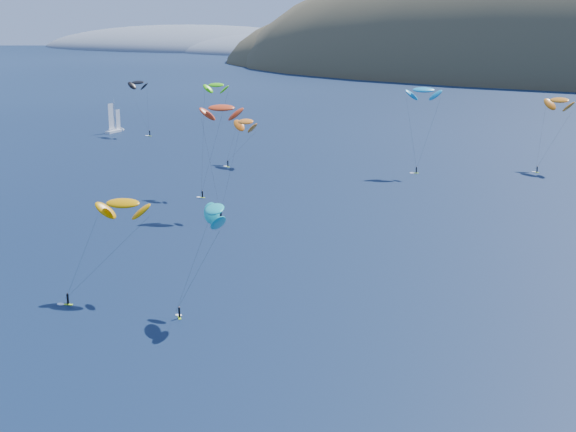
# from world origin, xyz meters

# --- Properties ---
(headland) EXTENTS (460.00, 250.00, 60.00)m
(headland) POSITION_xyz_m (-445.26, 750.08, -3.36)
(headland) COLOR slate
(headland) RESTS_ON ground
(sailboat) EXTENTS (9.28, 8.04, 11.57)m
(sailboat) POSITION_xyz_m (-113.17, 186.73, 0.95)
(sailboat) COLOR white
(sailboat) RESTS_ON ground
(kitesurfer_1) EXTENTS (10.41, 11.26, 14.36)m
(kitesurfer_1) POSITION_xyz_m (-41.78, 157.63, 11.71)
(kitesurfer_1) COLOR #B8FD1C
(kitesurfer_1) RESTS_ON ground
(kitesurfer_2) EXTENTS (8.68, 12.64, 15.74)m
(kitesurfer_2) POSITION_xyz_m (-3.79, 59.51, 13.51)
(kitesurfer_2) COLOR #B8FD1C
(kitesurfer_2) RESTS_ON ground
(kitesurfer_3) EXTENTS (6.37, 11.65, 26.32)m
(kitesurfer_3) POSITION_xyz_m (-30.77, 126.46, 24.46)
(kitesurfer_3) COLOR #B8FD1C
(kitesurfer_3) RESTS_ON ground
(kitesurfer_4) EXTENTS (9.66, 7.13, 23.93)m
(kitesurfer_4) POSITION_xyz_m (4.92, 169.25, 21.45)
(kitesurfer_4) COLOR #B8FD1C
(kitesurfer_4) RESTS_ON ground
(kitesurfer_5) EXTENTS (8.28, 10.37, 16.87)m
(kitesurfer_5) POSITION_xyz_m (12.63, 59.23, 14.57)
(kitesurfer_5) COLOR #B8FD1C
(kitesurfer_5) RESTS_ON ground
(kitesurfer_9) EXTENTS (9.40, 11.32, 24.18)m
(kitesurfer_9) POSITION_xyz_m (-17.99, 108.82, 21.74)
(kitesurfer_9) COLOR #B8FD1C
(kitesurfer_9) RESTS_ON ground
(kitesurfer_11) EXTENTS (10.19, 14.12, 20.84)m
(kitesurfer_11) POSITION_xyz_m (34.97, 191.88, 18.21)
(kitesurfer_11) COLOR #B8FD1C
(kitesurfer_11) RESTS_ON ground
(kitesurfer_12) EXTENTS (10.68, 4.57, 19.95)m
(kitesurfer_12) POSITION_xyz_m (-102.57, 187.74, 17.65)
(kitesurfer_12) COLOR #B8FD1C
(kitesurfer_12) RESTS_ON ground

